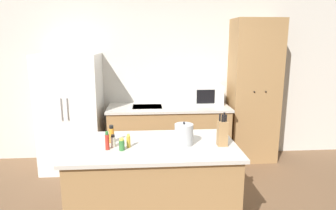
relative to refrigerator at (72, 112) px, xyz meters
name	(u,v)px	position (x,y,z in m)	size (l,w,h in m)	color
wall_back	(159,77)	(1.31, 0.41, 0.45)	(7.20, 0.06, 2.60)	beige
refrigerator	(72,112)	(0.00, 0.00, 0.00)	(0.85, 0.77, 1.70)	white
back_counter	(169,135)	(1.44, 0.04, -0.39)	(1.83, 0.72, 0.91)	#9E7547
pantry_cabinet	(254,91)	(2.77, 0.12, 0.25)	(0.72, 0.54, 2.21)	#9E7547
kitchen_island	(154,188)	(1.16, -1.65, -0.39)	(1.60, 0.90, 0.91)	#9E7547
microwave	(207,94)	(2.05, 0.17, 0.21)	(0.46, 0.37, 0.30)	white
knife_block	(222,133)	(1.82, -1.72, 0.19)	(0.09, 0.08, 0.33)	#9E7547
spice_bottle_tall_dark	(122,145)	(0.87, -1.78, 0.12)	(0.05, 0.05, 0.11)	#337033
spice_bottle_short_red	(128,141)	(0.93, -1.71, 0.12)	(0.04, 0.04, 0.13)	gold
spice_bottle_amber_oil	(112,134)	(0.76, -1.56, 0.14)	(0.05, 0.05, 0.17)	orange
spice_bottle_green_herb	(107,141)	(0.74, -1.75, 0.14)	(0.04, 0.04, 0.17)	#B2281E
spice_bottle_pale_salt	(113,141)	(0.79, -1.69, 0.12)	(0.05, 0.05, 0.12)	beige
kettle	(184,134)	(1.46, -1.68, 0.16)	(0.18, 0.18, 0.23)	#B2B5B7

